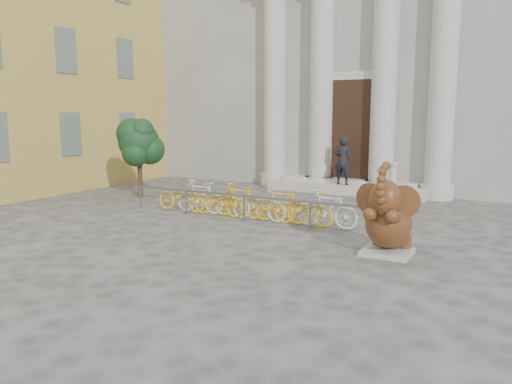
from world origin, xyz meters
The scene contains 9 objects.
ground centered at (0.00, 0.00, 0.00)m, with size 80.00×80.00×0.00m, color #474442.
classical_building centered at (0.00, 14.93, 5.98)m, with size 22.00×10.70×12.00m.
entrance_steps centered at (0.00, 9.40, 0.18)m, with size 6.00×1.20×0.36m, color #A8A59E.
ochre_building centered at (-13.00, 6.00, 6.00)m, with size 8.00×14.00×12.00m, color #B89846.
elephant_statue centered at (3.48, 1.96, 0.73)m, with size 1.35×1.48×2.01m.
bike_rack centered at (-0.91, 3.65, 0.50)m, with size 8.00×0.53×1.00m.
tree centered at (-6.03, 4.89, 1.95)m, with size 1.61×1.47×2.80m.
pedestrian centered at (-0.01, 9.05, 1.25)m, with size 0.65×0.43×1.78m, color black.
balustrade_post centered at (1.81, 9.10, 0.78)m, with size 0.37×0.37×0.91m.
Camera 1 is at (6.04, -8.41, 3.02)m, focal length 35.00 mm.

